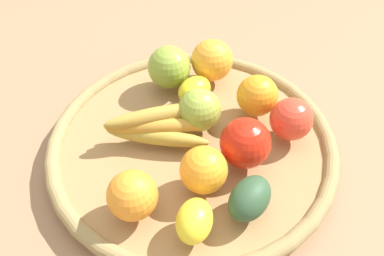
% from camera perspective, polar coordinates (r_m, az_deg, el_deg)
% --- Properties ---
extents(ground_plane, '(2.40, 2.40, 0.00)m').
position_cam_1_polar(ground_plane, '(0.69, 0.00, -3.40)').
color(ground_plane, '#936E4E').
rests_on(ground_plane, ground).
extents(basket, '(0.47, 0.47, 0.04)m').
position_cam_1_polar(basket, '(0.68, 0.00, -2.29)').
color(basket, '#A0784A').
rests_on(basket, ground_plane).
extents(banana_bunch, '(0.14, 0.17, 0.05)m').
position_cam_1_polar(banana_bunch, '(0.65, -4.88, 0.26)').
color(banana_bunch, '#AD9234').
rests_on(banana_bunch, basket).
extents(apple_0, '(0.09, 0.09, 0.07)m').
position_cam_1_polar(apple_0, '(0.66, 13.61, 1.21)').
color(apple_0, red).
rests_on(apple_0, basket).
extents(apple_2, '(0.10, 0.10, 0.07)m').
position_cam_1_polar(apple_2, '(0.66, 1.05, 2.54)').
color(apple_2, '#8DA73C').
rests_on(apple_2, basket).
extents(orange_3, '(0.10, 0.10, 0.07)m').
position_cam_1_polar(orange_3, '(0.58, 1.63, -5.83)').
color(orange_3, orange).
rests_on(orange_3, basket).
extents(orange_0, '(0.10, 0.10, 0.08)m').
position_cam_1_polar(orange_0, '(0.75, 2.80, 9.39)').
color(orange_0, orange).
rests_on(orange_0, basket).
extents(apple_3, '(0.11, 0.11, 0.08)m').
position_cam_1_polar(apple_3, '(0.61, 7.43, -2.08)').
color(apple_3, red).
rests_on(apple_3, basket).
extents(orange_1, '(0.10, 0.10, 0.07)m').
position_cam_1_polar(orange_1, '(0.69, 9.07, 4.48)').
color(orange_1, orange).
rests_on(orange_1, basket).
extents(lemon_0, '(0.05, 0.07, 0.05)m').
position_cam_1_polar(lemon_0, '(0.71, 0.34, 5.24)').
color(lemon_0, yellow).
rests_on(lemon_0, basket).
extents(orange_2, '(0.10, 0.10, 0.07)m').
position_cam_1_polar(orange_2, '(0.56, -8.29, -9.24)').
color(orange_2, orange).
rests_on(orange_2, basket).
extents(apple_1, '(0.09, 0.09, 0.08)m').
position_cam_1_polar(apple_1, '(0.74, -3.20, 8.44)').
color(apple_1, olive).
rests_on(apple_1, basket).
extents(avocado, '(0.07, 0.09, 0.05)m').
position_cam_1_polar(avocado, '(0.56, 8.03, -9.65)').
color(avocado, '#2D4C30').
rests_on(avocado, basket).
extents(lemon_1, '(0.08, 0.08, 0.05)m').
position_cam_1_polar(lemon_1, '(0.54, 0.33, -12.77)').
color(lemon_1, yellow).
rests_on(lemon_1, basket).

